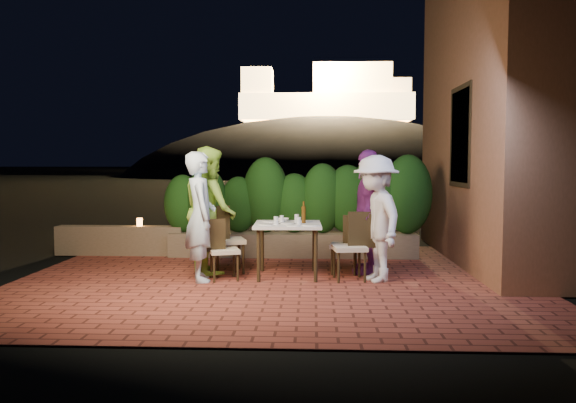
# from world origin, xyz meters

# --- Properties ---
(ground) EXTENTS (400.00, 400.00, 0.00)m
(ground) POSITION_xyz_m (0.00, 0.00, -0.02)
(ground) COLOR black
(ground) RESTS_ON ground
(terrace_floor) EXTENTS (7.00, 6.00, 0.15)m
(terrace_floor) POSITION_xyz_m (0.00, 0.50, -0.07)
(terrace_floor) COLOR brown
(terrace_floor) RESTS_ON ground
(building_wall) EXTENTS (1.60, 5.00, 5.00)m
(building_wall) POSITION_xyz_m (3.60, 2.00, 2.50)
(building_wall) COLOR #9A5F3D
(building_wall) RESTS_ON ground
(window_pane) EXTENTS (0.08, 1.00, 1.40)m
(window_pane) POSITION_xyz_m (2.82, 1.50, 2.00)
(window_pane) COLOR black
(window_pane) RESTS_ON building_wall
(window_frame) EXTENTS (0.06, 1.15, 1.55)m
(window_frame) POSITION_xyz_m (2.81, 1.50, 2.00)
(window_frame) COLOR black
(window_frame) RESTS_ON building_wall
(planter) EXTENTS (4.20, 0.55, 0.40)m
(planter) POSITION_xyz_m (0.20, 2.30, 0.20)
(planter) COLOR brown
(planter) RESTS_ON ground
(hedge) EXTENTS (4.00, 0.70, 1.10)m
(hedge) POSITION_xyz_m (0.20, 2.30, 0.95)
(hedge) COLOR #174011
(hedge) RESTS_ON planter
(parapet) EXTENTS (2.20, 0.30, 0.50)m
(parapet) POSITION_xyz_m (-2.80, 2.30, 0.25)
(parapet) COLOR brown
(parapet) RESTS_ON ground
(hill) EXTENTS (52.00, 40.00, 22.00)m
(hill) POSITION_xyz_m (2.00, 60.00, -4.00)
(hill) COLOR black
(hill) RESTS_ON ground
(fortress) EXTENTS (26.00, 8.00, 8.00)m
(fortress) POSITION_xyz_m (2.00, 60.00, 10.50)
(fortress) COLOR #FFCC7A
(fortress) RESTS_ON hill
(dining_table) EXTENTS (0.95, 0.95, 0.75)m
(dining_table) POSITION_xyz_m (0.19, 0.58, 0.38)
(dining_table) COLOR white
(dining_table) RESTS_ON ground
(plate_nw) EXTENTS (0.20, 0.20, 0.01)m
(plate_nw) POSITION_xyz_m (-0.11, 0.39, 0.76)
(plate_nw) COLOR white
(plate_nw) RESTS_ON dining_table
(plate_sw) EXTENTS (0.24, 0.24, 0.01)m
(plate_sw) POSITION_xyz_m (-0.07, 0.80, 0.76)
(plate_sw) COLOR white
(plate_sw) RESTS_ON dining_table
(plate_ne) EXTENTS (0.24, 0.24, 0.01)m
(plate_ne) POSITION_xyz_m (0.51, 0.34, 0.76)
(plate_ne) COLOR white
(plate_ne) RESTS_ON dining_table
(plate_se) EXTENTS (0.20, 0.20, 0.01)m
(plate_se) POSITION_xyz_m (0.43, 0.83, 0.76)
(plate_se) COLOR white
(plate_se) RESTS_ON dining_table
(plate_centre) EXTENTS (0.21, 0.21, 0.01)m
(plate_centre) POSITION_xyz_m (0.18, 0.56, 0.76)
(plate_centre) COLOR white
(plate_centre) RESTS_ON dining_table
(plate_front) EXTENTS (0.21, 0.21, 0.01)m
(plate_front) POSITION_xyz_m (0.29, 0.28, 0.76)
(plate_front) COLOR white
(plate_front) RESTS_ON dining_table
(glass_nw) EXTENTS (0.06, 0.06, 0.11)m
(glass_nw) POSITION_xyz_m (0.04, 0.45, 0.80)
(glass_nw) COLOR silver
(glass_nw) RESTS_ON dining_table
(glass_sw) EXTENTS (0.06, 0.06, 0.10)m
(glass_sw) POSITION_xyz_m (0.10, 0.75, 0.80)
(glass_sw) COLOR silver
(glass_sw) RESTS_ON dining_table
(glass_ne) EXTENTS (0.06, 0.06, 0.10)m
(glass_ne) POSITION_xyz_m (0.35, 0.47, 0.80)
(glass_ne) COLOR silver
(glass_ne) RESTS_ON dining_table
(glass_se) EXTENTS (0.07, 0.07, 0.11)m
(glass_se) POSITION_xyz_m (0.32, 0.75, 0.81)
(glass_se) COLOR silver
(glass_se) RESTS_ON dining_table
(beer_bottle) EXTENTS (0.06, 0.06, 0.31)m
(beer_bottle) POSITION_xyz_m (0.41, 0.64, 0.90)
(beer_bottle) COLOR #51300D
(beer_bottle) RESTS_ON dining_table
(bowl) EXTENTS (0.21, 0.21, 0.05)m
(bowl) POSITION_xyz_m (0.11, 0.85, 0.77)
(bowl) COLOR white
(bowl) RESTS_ON dining_table
(chair_left_front) EXTENTS (0.49, 0.49, 0.84)m
(chair_left_front) POSITION_xyz_m (-0.66, 0.31, 0.42)
(chair_left_front) COLOR black
(chair_left_front) RESTS_ON ground
(chair_left_back) EXTENTS (0.57, 0.57, 0.98)m
(chair_left_back) POSITION_xyz_m (-0.68, 0.83, 0.49)
(chair_left_back) COLOR black
(chair_left_back) RESTS_ON ground
(chair_right_front) EXTENTS (0.49, 0.49, 0.94)m
(chair_right_front) POSITION_xyz_m (1.04, 0.36, 0.47)
(chair_right_front) COLOR black
(chair_right_front) RESTS_ON ground
(chair_right_back) EXTENTS (0.44, 0.44, 0.84)m
(chair_right_back) POSITION_xyz_m (1.00, 0.85, 0.42)
(chair_right_back) COLOR black
(chair_right_back) RESTS_ON ground
(diner_blue) EXTENTS (0.59, 0.73, 1.75)m
(diner_blue) POSITION_xyz_m (-0.97, 0.25, 0.87)
(diner_blue) COLOR silver
(diner_blue) RESTS_ON ground
(diner_green) EXTENTS (1.00, 1.10, 1.83)m
(diner_green) POSITION_xyz_m (-0.95, 0.80, 0.92)
(diner_green) COLOR #A1DE45
(diner_green) RESTS_ON ground
(diner_white) EXTENTS (0.97, 1.25, 1.70)m
(diner_white) POSITION_xyz_m (1.39, 0.32, 0.85)
(diner_white) COLOR white
(diner_white) RESTS_ON ground
(diner_purple) EXTENTS (0.58, 1.10, 1.79)m
(diner_purple) POSITION_xyz_m (1.34, 0.88, 0.89)
(diner_purple) COLOR #7A2A7E
(diner_purple) RESTS_ON ground
(parapet_lamp) EXTENTS (0.10, 0.10, 0.14)m
(parapet_lamp) POSITION_xyz_m (-2.45, 2.30, 0.57)
(parapet_lamp) COLOR orange
(parapet_lamp) RESTS_ON parapet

